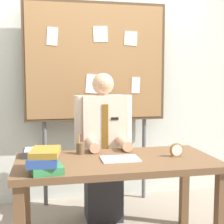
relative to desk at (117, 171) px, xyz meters
The scene contains 9 objects.
back_wall 1.41m from the desk, 90.00° to the left, with size 6.40×0.08×2.70m, color silver.
desk is the anchor object (origin of this frame).
person 0.59m from the desk, 90.00° to the left, with size 0.55×0.56×1.42m.
bulletin_board 1.34m from the desk, 89.99° to the left, with size 1.51×0.09×2.16m.
book_stack 0.62m from the desk, 157.27° to the right, with size 0.24×0.29×0.15m.
open_notebook 0.11m from the desk, 41.15° to the right, with size 0.29×0.20×0.01m, color white.
desk_clock 0.51m from the desk, ahead, with size 0.11×0.04×0.11m.
pen_holder 0.38m from the desk, 137.52° to the left, with size 0.07×0.07×0.16m.
paper_tray 0.65m from the desk, 158.22° to the left, with size 0.26×0.20×0.06m.
Camera 1 is at (-0.53, -2.41, 1.37)m, focal length 52.03 mm.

